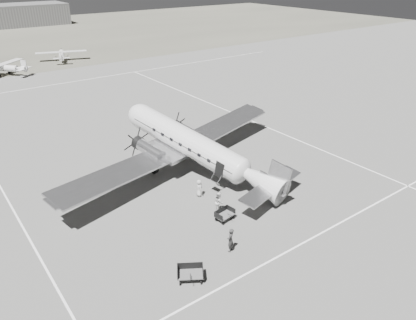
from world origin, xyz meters
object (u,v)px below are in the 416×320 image
object	(u,v)px
dc3_airliner	(195,148)
ramp_agent	(219,202)
ground_crew	(230,240)
baggage_cart_far	(190,274)
light_plane_right	(62,56)
passenger	(199,188)
baggage_cart_near	(225,215)
light_plane_left	(4,69)

from	to	relation	value
dc3_airliner	ramp_agent	bearing A→B (deg)	-123.98
ground_crew	ramp_agent	bearing A→B (deg)	-149.46
baggage_cart_far	light_plane_right	bearing A→B (deg)	110.29
dc3_airliner	ramp_agent	xyz separation A→B (m)	(-2.31, -6.62, -1.79)
ground_crew	ramp_agent	xyz separation A→B (m)	(2.47, 4.49, -0.02)
ramp_agent	passenger	size ratio (longest dim) A/B	1.14
baggage_cart_near	passenger	bearing A→B (deg)	74.97
light_plane_right	passenger	xyz separation A→B (m)	(-8.63, -61.69, -0.28)
light_plane_right	ground_crew	distance (m)	70.03
baggage_cart_near	baggage_cart_far	xyz separation A→B (m)	(-6.00, -4.00, 0.05)
ramp_agent	light_plane_right	bearing A→B (deg)	22.47
baggage_cart_far	dc3_airliner	bearing A→B (deg)	86.30
baggage_cart_far	ground_crew	world-z (taller)	ground_crew
light_plane_left	baggage_cart_near	distance (m)	60.03
baggage_cart_far	baggage_cart_near	bearing A→B (deg)	66.18
dc3_airliner	baggage_cart_near	bearing A→B (deg)	-123.66
dc3_airliner	baggage_cart_near	xyz separation A→B (m)	(-2.70, -7.88, -2.24)
light_plane_right	baggage_cart_near	world-z (taller)	light_plane_right
baggage_cart_near	light_plane_left	bearing A→B (deg)	85.03
light_plane_left	ground_crew	xyz separation A→B (m)	(1.14, -63.17, -0.23)
light_plane_right	light_plane_left	bearing A→B (deg)	-135.76
light_plane_left	baggage_cart_near	size ratio (longest dim) A/B	6.97
ground_crew	passenger	bearing A→B (deg)	-139.91
passenger	ground_crew	bearing A→B (deg)	171.82
light_plane_right	ground_crew	world-z (taller)	light_plane_right
baggage_cart_near	passenger	distance (m)	4.25
dc3_airliner	passenger	world-z (taller)	dc3_airliner
light_plane_left	ground_crew	bearing A→B (deg)	-129.69
passenger	light_plane_left	bearing A→B (deg)	14.89
ground_crew	ramp_agent	world-z (taller)	ground_crew
baggage_cart_far	ground_crew	distance (m)	4.02
baggage_cart_near	ramp_agent	size ratio (longest dim) A/B	0.89
dc3_airliner	light_plane_left	distance (m)	52.41
dc3_airliner	light_plane_right	distance (m)	58.39
light_plane_right	baggage_cart_far	size ratio (longest dim) A/B	5.87
light_plane_right	ramp_agent	bearing A→B (deg)	-79.19
light_plane_left	ramp_agent	bearing A→B (deg)	-127.20
baggage_cart_far	ramp_agent	xyz separation A→B (m)	(6.39, 5.26, 0.40)
ground_crew	passenger	size ratio (longest dim) A/B	1.17
light_plane_left	ground_crew	distance (m)	63.18
ground_crew	light_plane_left	bearing A→B (deg)	-119.64
dc3_airliner	passenger	size ratio (longest dim) A/B	18.03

